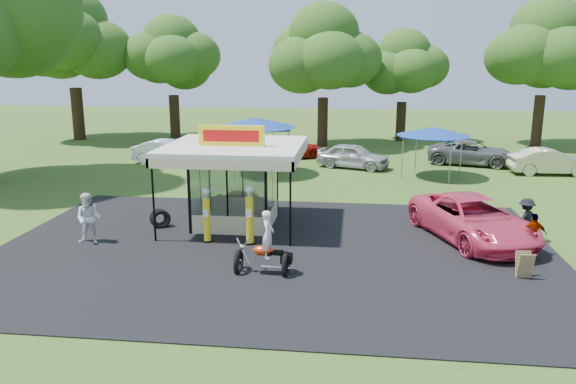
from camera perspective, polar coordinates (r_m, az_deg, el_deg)
name	(u,v)px	position (r m, az deg, el deg)	size (l,w,h in m)	color
ground	(265,271)	(18.40, -2.37, -8.03)	(120.00, 120.00, 0.00)	#345B1C
asphalt_apron	(274,250)	(20.24, -1.47, -5.92)	(20.00, 14.00, 0.04)	black
gas_station_kiosk	(235,183)	(22.94, -5.36, 0.94)	(5.40, 5.40, 4.18)	white
gas_pump_left	(207,216)	(21.01, -8.26, -2.46)	(0.40, 0.40, 2.13)	black
gas_pump_right	(250,216)	(20.58, -3.93, -2.50)	(0.42, 0.42, 2.27)	black
motorcycle	(266,249)	(17.87, -2.25, -5.78)	(1.85, 0.92, 2.18)	black
spare_tires	(160,219)	(23.36, -12.87, -2.65)	(0.99, 0.84, 0.80)	black
a_frame_sign	(524,266)	(19.11, 22.89, -6.90)	(0.50, 0.47, 0.86)	#593819
kiosk_car	(246,200)	(25.34, -4.26, -0.85)	(1.13, 2.82, 0.96)	yellow
pink_sedan	(473,219)	(22.26, 18.25, -2.61)	(2.76, 5.98, 1.66)	#E83F64
spectator_west	(89,219)	(22.00, -19.58, -2.55)	(0.93, 0.73, 1.92)	white
spectator_east_a	(526,220)	(22.85, 23.00, -2.61)	(1.07, 0.62, 1.66)	black
spectator_east_b	(534,235)	(21.31, 23.69, -3.99)	(0.89, 0.37, 1.52)	gray
bg_car_a	(168,152)	(37.41, -12.10, 4.00)	(1.62, 4.65, 1.53)	white
bg_car_b	(286,148)	(38.59, -0.18, 4.54)	(2.06, 5.06, 1.47)	#B0140D
bg_car_c	(353,156)	(35.33, 6.64, 3.67)	(1.81, 4.51, 1.54)	#A8A8AC
bg_car_d	(472,153)	(38.14, 18.18, 3.80)	(2.55, 5.52, 1.53)	#5B5C5E
bg_car_e	(550,162)	(36.59, 25.10, 2.81)	(1.61, 4.63, 1.53)	#C2BC94
tent_west	(255,123)	(33.00, -3.40, 7.03)	(4.80, 4.80, 3.36)	gray
tent_east	(434,132)	(33.19, 14.57, 5.94)	(4.15, 4.15, 2.90)	gray
oak_far_a	(72,46)	(50.47, -21.10, 13.68)	(10.18, 10.18, 12.06)	black
oak_far_b	(172,62)	(49.40, -11.69, 12.84)	(8.42, 8.42, 10.04)	black
oak_far_c	(324,58)	(43.72, 3.63, 13.45)	(8.99, 8.99, 10.60)	black
oak_far_d	(403,71)	(47.51, 11.62, 11.91)	(7.44, 7.44, 8.86)	black
oak_far_e	(545,54)	(47.49, 24.62, 12.60)	(9.19, 9.19, 10.95)	black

